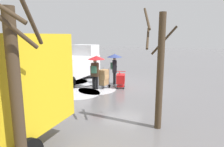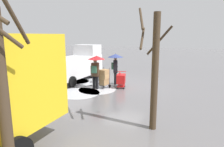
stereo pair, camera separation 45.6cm
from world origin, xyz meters
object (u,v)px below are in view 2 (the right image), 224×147
object	(u,v)px
shopping_cart_vendor	(121,79)
pedestrian_pink_side	(96,64)
bare_tree_near	(154,70)
bare_tree_far	(4,99)
cargo_van_parked_right	(76,65)
pedestrian_black_side	(115,62)
hand_dolly_boxes	(104,77)

from	to	relation	value
shopping_cart_vendor	pedestrian_pink_side	xyz separation A→B (m)	(1.33, 0.90, 1.00)
bare_tree_near	bare_tree_far	bearing A→B (deg)	63.13
cargo_van_parked_right	pedestrian_pink_side	size ratio (longest dim) A/B	2.50
cargo_van_parked_right	pedestrian_black_side	size ratio (longest dim) A/B	2.50
shopping_cart_vendor	pedestrian_pink_side	size ratio (longest dim) A/B	0.49
pedestrian_black_side	bare_tree_far	xyz separation A→B (m)	(-1.79, 9.64, 0.51)
pedestrian_pink_side	pedestrian_black_side	world-z (taller)	same
pedestrian_black_side	bare_tree_near	world-z (taller)	bare_tree_near
cargo_van_parked_right	pedestrian_pink_side	bearing A→B (deg)	148.32
cargo_van_parked_right	bare_tree_far	bearing A→B (deg)	117.50
pedestrian_pink_side	bare_tree_far	size ratio (longest dim) A/B	0.51
bare_tree_near	bare_tree_far	xyz separation A→B (m)	(2.10, 4.15, -0.10)
pedestrian_black_side	bare_tree_near	xyz separation A→B (m)	(-3.89, 5.49, 0.61)
cargo_van_parked_right	shopping_cart_vendor	xyz separation A→B (m)	(-3.96, 0.72, -0.61)
cargo_van_parked_right	pedestrian_pink_side	world-z (taller)	cargo_van_parked_right
hand_dolly_boxes	pedestrian_black_side	xyz separation A→B (m)	(-0.24, -1.21, 0.87)
pedestrian_pink_side	bare_tree_far	xyz separation A→B (m)	(-2.39, 8.03, 0.51)
bare_tree_near	hand_dolly_boxes	bearing A→B (deg)	-45.99
shopping_cart_vendor	pedestrian_pink_side	bearing A→B (deg)	34.22
pedestrian_black_side	bare_tree_far	bearing A→B (deg)	100.52
pedestrian_pink_side	pedestrian_black_side	bearing A→B (deg)	-110.46
bare_tree_far	hand_dolly_boxes	bearing A→B (deg)	-76.49
pedestrian_pink_side	bare_tree_far	world-z (taller)	bare_tree_far
pedestrian_black_side	hand_dolly_boxes	bearing A→B (deg)	79.03
pedestrian_pink_side	bare_tree_near	size ratio (longest dim) A/B	0.50
cargo_van_parked_right	bare_tree_near	size ratio (longest dim) A/B	1.25
shopping_cart_vendor	bare_tree_near	bearing A→B (deg)	123.57
shopping_cart_vendor	bare_tree_far	size ratio (longest dim) A/B	0.25
shopping_cart_vendor	pedestrian_pink_side	distance (m)	1.89
pedestrian_black_side	bare_tree_far	distance (m)	9.82
shopping_cart_vendor	pedestrian_black_side	world-z (taller)	pedestrian_black_side
pedestrian_pink_side	cargo_van_parked_right	bearing A→B (deg)	-31.68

